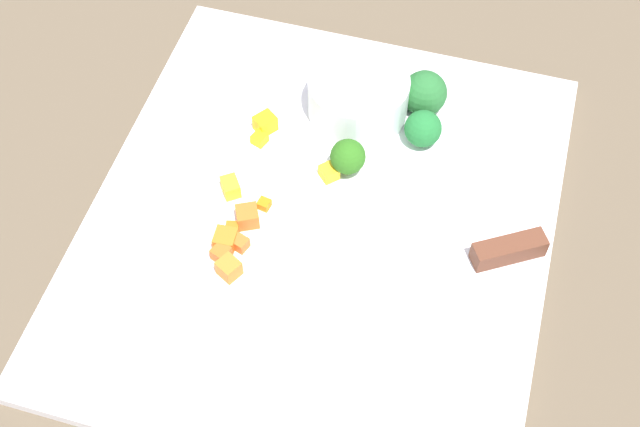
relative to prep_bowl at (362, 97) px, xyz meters
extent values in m
plane|color=brown|center=(0.13, 0.00, -0.03)|extent=(4.00, 4.00, 0.00)
cube|color=white|center=(0.13, 0.00, -0.03)|extent=(0.45, 0.40, 0.01)
cylinder|color=white|center=(0.00, 0.00, 0.00)|extent=(0.09, 0.09, 0.04)
cube|color=silver|center=(0.23, -0.02, -0.02)|extent=(0.11, 0.16, 0.00)
cube|color=brown|center=(0.12, 0.16, -0.01)|extent=(0.05, 0.06, 0.02)
cube|color=orange|center=(0.15, -0.06, -0.01)|extent=(0.02, 0.03, 0.02)
cube|color=orange|center=(0.13, -0.05, -0.02)|extent=(0.01, 0.01, 0.01)
cube|color=orange|center=(0.18, -0.07, -0.01)|extent=(0.02, 0.02, 0.01)
cube|color=orange|center=(0.17, -0.07, -0.02)|extent=(0.01, 0.01, 0.01)
cube|color=orange|center=(0.20, -0.06, -0.01)|extent=(0.02, 0.02, 0.02)
cube|color=orange|center=(0.18, -0.06, -0.02)|extent=(0.02, 0.02, 0.01)
cube|color=orange|center=(0.19, -0.07, -0.01)|extent=(0.02, 0.02, 0.01)
cube|color=yellow|center=(0.12, -0.09, -0.01)|extent=(0.02, 0.02, 0.01)
cube|color=yellow|center=(0.06, -0.08, -0.02)|extent=(0.02, 0.02, 0.01)
cube|color=yellow|center=(0.08, -0.01, -0.02)|extent=(0.02, 0.02, 0.01)
cube|color=yellow|center=(0.05, -0.08, -0.01)|extent=(0.02, 0.02, 0.02)
cylinder|color=#86C361|center=(0.02, 0.06, -0.02)|extent=(0.01, 0.01, 0.01)
sphere|color=#217232|center=(0.02, 0.06, 0.00)|extent=(0.03, 0.03, 0.03)
cylinder|color=#8BC165|center=(-0.02, 0.06, -0.02)|extent=(0.02, 0.02, 0.01)
sphere|color=#276A30|center=(-0.02, 0.06, 0.00)|extent=(0.04, 0.04, 0.04)
cylinder|color=#90C059|center=(0.07, 0.01, -0.02)|extent=(0.01, 0.01, 0.01)
sphere|color=#2D6D1C|center=(0.07, 0.01, 0.00)|extent=(0.03, 0.03, 0.03)
camera|label=1|loc=(0.53, 0.11, 0.60)|focal=48.17mm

